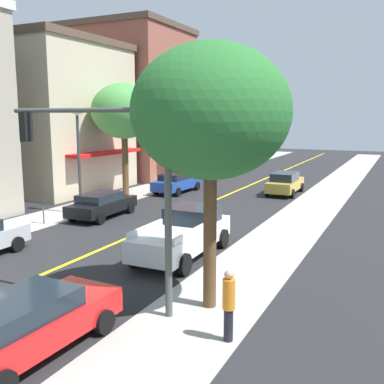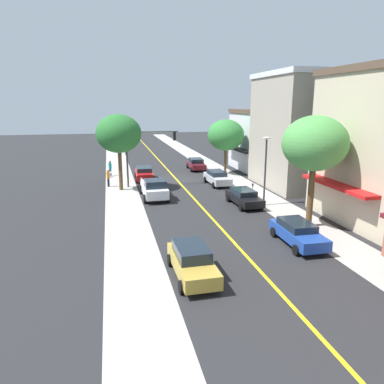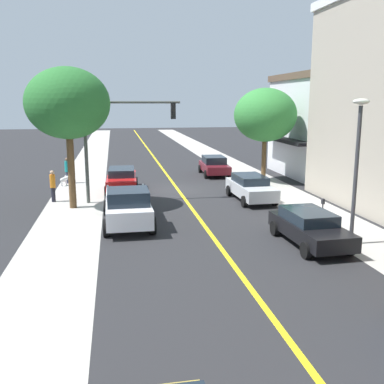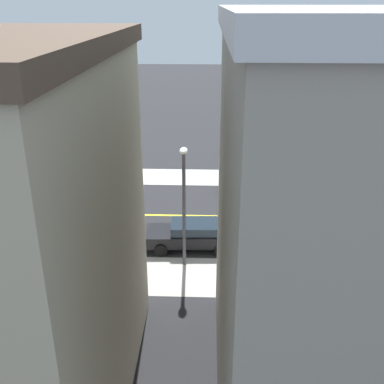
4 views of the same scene
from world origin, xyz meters
name	(u,v)px [view 2 (image 2 of 4)]	position (x,y,z in m)	size (l,w,h in m)	color
ground_plane	(176,179)	(0.00, 0.00, 0.00)	(140.00, 140.00, 0.00)	#262628
sidewalk_left	(229,177)	(-6.41, 0.00, 0.00)	(3.21, 126.00, 0.01)	#ADA8A0
sidewalk_right	(120,182)	(6.41, 0.00, 0.00)	(3.21, 126.00, 0.01)	#ADA8A0
road_centerline_stripe	(176,179)	(0.00, 0.00, 0.00)	(0.20, 126.00, 0.00)	yellow
tan_rowhouse	(274,140)	(-13.61, -3.15, 3.94)	(10.26, 10.68, 7.86)	silver
corner_shop_building	(315,130)	(-13.63, 6.30, 5.84)	(11.00, 9.88, 11.66)	#A39989
street_tree_left_near	(315,144)	(-6.26, 18.47, 5.89)	(4.45, 4.45, 7.82)	brown
street_tree_right_corner	(119,134)	(6.44, 3.99, 5.66)	(4.46, 4.46, 7.58)	brown
street_tree_left_far	(226,135)	(-6.56, -1.87, 4.81)	(4.45, 4.45, 6.72)	brown
fire_hydrant	(225,175)	(-5.60, 1.18, 0.43)	(0.44, 0.24, 0.86)	yellow
parking_meter	(253,188)	(-5.50, 9.72, 0.86)	(0.12, 0.18, 1.31)	#4C4C51
traffic_light_mast	(143,147)	(3.95, 2.89, 4.19)	(5.51, 0.32, 6.24)	#474C47
street_lamp	(266,163)	(-5.40, 12.58, 3.69)	(0.70, 0.36, 5.89)	#38383D
red_sedan_right_curb	(144,173)	(3.68, -0.36, 0.78)	(2.23, 4.83, 1.47)	red
silver_sedan_left_curb	(217,177)	(-3.79, 3.87, 0.79)	(2.09, 4.77, 1.49)	#B7BABF
blue_sedan_left_curb	(298,232)	(-3.76, 21.41, 0.77)	(2.07, 4.71, 1.44)	#1E429E
black_sedan_left_curb	(244,197)	(-3.69, 12.28, 0.75)	(2.17, 4.61, 1.39)	black
gold_sedan_right_curb	(192,261)	(3.61, 24.17, 0.82)	(2.03, 4.67, 1.59)	#B29338
maroon_sedan_left_curb	(196,164)	(-3.71, -5.50, 0.78)	(2.20, 4.44, 1.49)	maroon
white_pickup_truck	(154,188)	(3.56, 8.05, 0.94)	(2.33, 5.55, 1.88)	silver
pedestrian_orange_shirt	(108,177)	(7.70, 2.28, 1.00)	(0.31, 0.31, 1.86)	black
pedestrian_teal_shirt	(110,168)	(7.45, -3.76, 0.98)	(0.36, 0.36, 1.84)	#33384C
small_dog	(109,174)	(7.60, -2.90, 0.43)	(0.65, 0.82, 0.65)	silver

